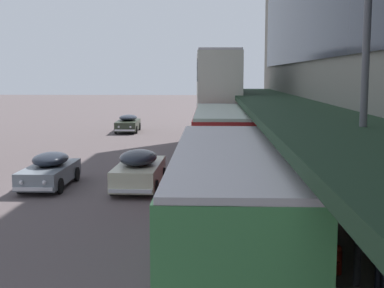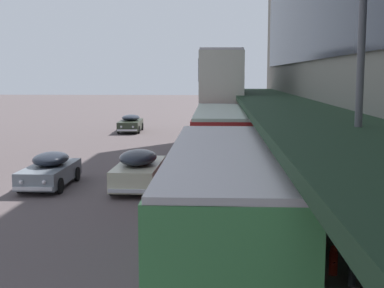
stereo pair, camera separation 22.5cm
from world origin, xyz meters
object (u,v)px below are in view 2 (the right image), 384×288
Objects in this scene: sedan_oncoming_rear at (50,170)px; transit_bus_kerbside_far at (218,98)px; transit_bus_kerbside_rear at (224,205)px; pedestrian_at_kerb at (377,256)px; transit_bus_kerbside_front at (224,143)px; street_lamp at (351,107)px; sedan_trailing_mid at (131,123)px; sedan_oncoming_front at (139,169)px; fire_hydrant at (333,260)px.

transit_bus_kerbside_far is at bearing 58.42° from sedan_oncoming_rear.
pedestrian_at_kerb is (3.05, -1.45, -0.64)m from transit_bus_kerbside_rear.
transit_bus_kerbside_front is 12.61m from pedestrian_at_kerb.
transit_bus_kerbside_front is 1.41× the size of street_lamp.
pedestrian_at_kerb is 0.27× the size of street_lamp.
sedan_oncoming_rear is (0.18, -22.26, 0.01)m from sedan_trailing_mid.
transit_bus_kerbside_front is 23.15m from sedan_trailing_mid.
sedan_oncoming_front is (-3.49, 10.17, -1.01)m from transit_bus_kerbside_rear.
pedestrian_at_kerb is at bearing -73.03° from fire_hydrant.
sedan_oncoming_rear is 6.27× the size of fire_hydrant.
sedan_oncoming_rear is 14.19m from fire_hydrant.
transit_bus_kerbside_far is 2.32× the size of sedan_oncoming_front.
pedestrian_at_kerb reaches higher than sedan_oncoming_rear.
sedan_oncoming_front is at bearing 119.38° from pedestrian_at_kerb.
sedan_trailing_mid is 22.26m from sedan_oncoming_rear.
transit_bus_kerbside_front reaches higher than sedan_trailing_mid.
transit_bus_kerbside_far reaches higher than sedan_trailing_mid.
fire_hydrant is at bearing -72.70° from sedan_trailing_mid.
transit_bus_kerbside_far is 15.76× the size of fire_hydrant.
transit_bus_kerbside_rear reaches higher than fire_hydrant.
pedestrian_at_kerb reaches higher than sedan_trailing_mid.
pedestrian_at_kerb is (6.54, -11.62, 0.37)m from sedan_oncoming_front.
sedan_trailing_mid is at bearing 124.78° from transit_bus_kerbside_far.
transit_bus_kerbside_rear reaches higher than pedestrian_at_kerb.
transit_bus_kerbside_far reaches higher than transit_bus_kerbside_front.
transit_bus_kerbside_rear reaches higher than sedan_oncoming_rear.
sedan_oncoming_front reaches higher than sedan_oncoming_rear.
fire_hydrant is (9.91, -10.15, -0.23)m from sedan_oncoming_rear.
pedestrian_at_kerb reaches higher than sedan_oncoming_front.
sedan_trailing_mid is 2.62× the size of pedestrian_at_kerb.
transit_bus_kerbside_far is at bearing 91.40° from transit_bus_kerbside_front.
sedan_oncoming_rear is at bearing 177.34° from sedan_oncoming_front.
pedestrian_at_kerb is 2.65× the size of fire_hydrant.
pedestrian_at_kerb is at bearing -60.62° from sedan_oncoming_front.
transit_bus_kerbside_far is at bearing 97.21° from street_lamp.
transit_bus_kerbside_far is (-0.20, 22.02, 1.52)m from transit_bus_kerbside_rear.
street_lamp is at bearing -47.16° from sedan_oncoming_rear.
fire_hydrant is (2.46, -10.59, -1.41)m from transit_bus_kerbside_front.
street_lamp is at bearing 111.80° from pedestrian_at_kerb.
transit_bus_kerbside_far is 1.62× the size of street_lamp.
street_lamp is (2.57, -11.24, 2.21)m from transit_bus_kerbside_front.
sedan_trailing_mid is 34.76m from street_lamp.
sedan_trailing_mid is at bearing 109.27° from transit_bus_kerbside_front.
transit_bus_kerbside_rear is at bearing 154.57° from pedestrian_at_kerb.
fire_hydrant is at bearing -45.69° from sedan_oncoming_rear.
transit_bus_kerbside_far is (-0.27, 11.23, 1.44)m from transit_bus_kerbside_front.
sedan_oncoming_front is at bearing -170.27° from transit_bus_kerbside_front.
sedan_trailing_mid is at bearing 100.25° from sedan_oncoming_front.
sedan_oncoming_front reaches higher than sedan_trailing_mid.
sedan_trailing_mid is 22.80m from sedan_oncoming_front.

